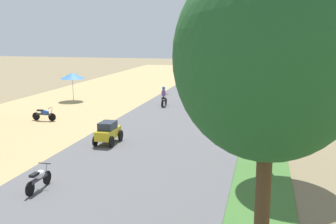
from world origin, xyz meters
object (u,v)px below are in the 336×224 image
(median_tree_third, at_px, (266,2))
(streetlamp_mid, at_px, (267,43))
(median_tree_nearest, at_px, (270,57))
(car_van_silver, at_px, (225,105))
(median_tree_second, at_px, (271,32))
(streetlamp_near, at_px, (268,48))
(median_tree_fifth, at_px, (266,19))
(median_tree_fourth, at_px, (268,8))
(parked_motorbike_fifth, at_px, (44,114))
(car_sedan_black, at_px, (215,92))
(vendor_umbrella, at_px, (72,76))
(motorbike_ahead_third, at_px, (164,97))
(car_hatchback_yellow, at_px, (108,132))
(utility_pole_near, at_px, (309,61))
(motorbike_ahead_second, at_px, (39,178))

(median_tree_third, xyz_separation_m, streetlamp_mid, (0.35, 25.02, -3.57))
(median_tree_nearest, distance_m, car_van_silver, 20.17)
(median_tree_second, relative_size, streetlamp_near, 0.98)
(median_tree_fifth, bearing_deg, median_tree_fourth, -88.95)
(parked_motorbike_fifth, relative_size, car_sedan_black, 0.80)
(median_tree_third, bearing_deg, median_tree_second, -88.54)
(vendor_umbrella, distance_m, median_tree_fifth, 23.32)
(streetlamp_mid, xyz_separation_m, motorbike_ahead_third, (-8.28, -24.55, -3.90))
(streetlamp_near, height_order, car_van_silver, streetlamp_near)
(vendor_umbrella, height_order, car_van_silver, vendor_umbrella)
(median_tree_nearest, xyz_separation_m, car_hatchback_yellow, (-8.36, 11.15, -4.84))
(parked_motorbike_fifth, xyz_separation_m, car_van_silver, (12.23, 3.73, 0.47))
(median_tree_fifth, xyz_separation_m, motorbike_ahead_third, (-7.97, -16.33, -6.85))
(parked_motorbike_fifth, height_order, median_tree_second, median_tree_second)
(median_tree_third, xyz_separation_m, utility_pole_near, (3.01, -3.32, -4.07))
(median_tree_third, height_order, streetlamp_mid, median_tree_third)
(median_tree_fifth, bearing_deg, median_tree_nearest, -89.68)
(median_tree_second, xyz_separation_m, car_sedan_black, (-4.59, 18.76, -5.41))
(median_tree_third, height_order, car_sedan_black, median_tree_third)
(median_tree_second, height_order, motorbike_ahead_third, median_tree_second)
(median_tree_third, relative_size, car_van_silver, 4.52)
(vendor_umbrella, height_order, car_hatchback_yellow, vendor_umbrella)
(car_hatchback_yellow, xyz_separation_m, motorbike_ahead_third, (0.18, 12.02, 0.11))
(median_tree_fifth, xyz_separation_m, motorbike_ahead_second, (-8.24, -35.29, -7.13))
(utility_pole_near, distance_m, car_hatchback_yellow, 14.28)
(streetlamp_mid, distance_m, utility_pole_near, 28.47)
(median_tree_third, distance_m, motorbike_ahead_second, 21.67)
(car_sedan_black, height_order, motorbike_ahead_second, car_sedan_black)
(median_tree_third, bearing_deg, utility_pole_near, -47.78)
(vendor_umbrella, bearing_deg, median_tree_fourth, 24.88)
(vendor_umbrella, xyz_separation_m, streetlamp_near, (17.06, 2.67, 2.52))
(median_tree_fourth, distance_m, motorbike_ahead_second, 30.09)
(median_tree_fifth, bearing_deg, utility_pole_near, -81.57)
(vendor_umbrella, relative_size, motorbike_ahead_second, 1.40)
(motorbike_ahead_second, bearing_deg, streetlamp_near, 69.30)
(car_van_silver, bearing_deg, parked_motorbike_fifth, -163.03)
(streetlamp_near, distance_m, motorbike_ahead_third, 9.90)
(median_tree_fifth, height_order, motorbike_ahead_third, median_tree_fifth)
(parked_motorbike_fifth, relative_size, streetlamp_mid, 0.22)
(median_tree_fifth, height_order, streetlamp_near, median_tree_fifth)
(car_van_silver, xyz_separation_m, motorbike_ahead_second, (-5.74, -15.25, -0.45))
(vendor_umbrella, distance_m, car_sedan_black, 13.08)
(median_tree_fourth, xyz_separation_m, car_sedan_black, (-4.41, -4.19, -7.69))
(median_tree_fifth, relative_size, car_sedan_black, 4.26)
(median_tree_nearest, distance_m, median_tree_third, 22.86)
(median_tree_third, bearing_deg, streetlamp_mid, 89.21)
(median_tree_third, bearing_deg, median_tree_fourth, 88.98)
(car_sedan_black, xyz_separation_m, motorbike_ahead_second, (-3.96, -23.62, -0.17))
(parked_motorbike_fifth, relative_size, median_tree_nearest, 0.23)
(median_tree_fifth, height_order, motorbike_ahead_second, median_tree_fifth)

